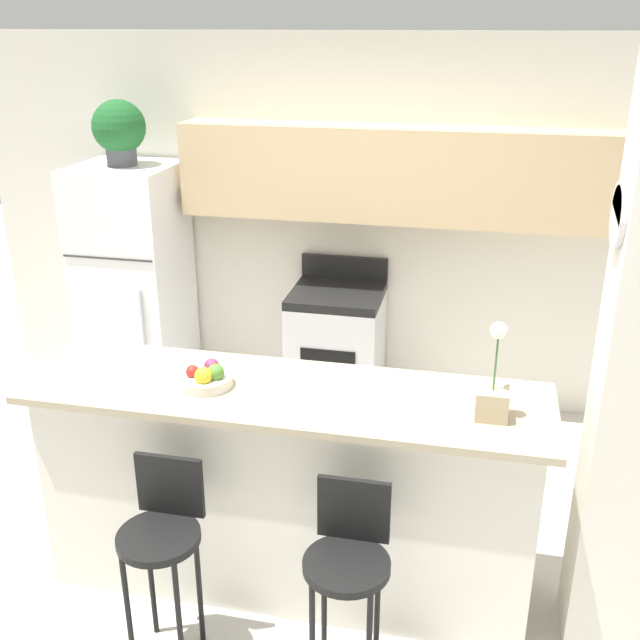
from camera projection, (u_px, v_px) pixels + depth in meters
name	position (u px, v px, depth m)	size (l,w,h in m)	color
ground_plane	(289.00, 578.00, 3.76)	(14.00, 14.00, 0.00)	beige
wall_back	(374.00, 207.00, 5.06)	(5.60, 0.38, 2.55)	silver
counter_bar	(287.00, 488.00, 3.56)	(2.39, 0.66, 1.06)	silver
refrigerator	(134.00, 286.00, 5.32)	(0.67, 0.70, 1.71)	white
stove_range	(336.00, 351.00, 5.22)	(0.61, 0.60, 1.07)	silver
bar_stool_left	(163.00, 536.00, 3.12)	(0.35, 0.35, 0.93)	black
bar_stool_right	(348.00, 563.00, 2.96)	(0.35, 0.35, 0.93)	black
potted_plant_on_fridge	(119.00, 130.00, 4.91)	(0.35, 0.35, 0.43)	#4C4C51
orchid_vase	(493.00, 394.00, 3.10)	(0.13, 0.13, 0.43)	tan
fruit_bowl	(206.00, 378.00, 3.39)	(0.25, 0.25, 0.12)	silver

